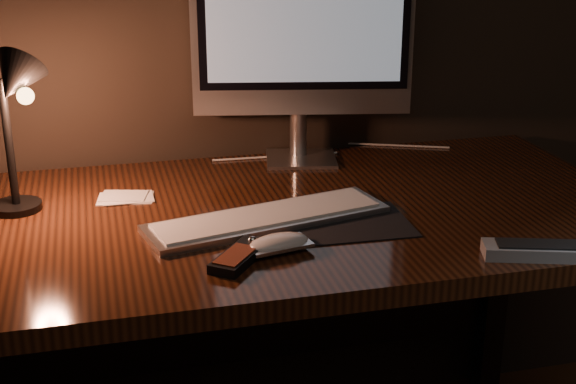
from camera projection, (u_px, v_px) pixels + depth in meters
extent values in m
cube|color=#3C1C0D|center=(246.00, 222.00, 1.59)|extent=(1.60, 0.75, 0.04)
cube|color=black|center=(494.00, 280.00, 2.19)|extent=(0.06, 0.06, 0.71)
cube|color=black|center=(221.00, 273.00, 2.00)|extent=(1.48, 0.02, 0.51)
cube|color=silver|center=(301.00, 159.00, 1.91)|extent=(0.19, 0.18, 0.01)
cylinder|color=silver|center=(298.00, 132.00, 1.91)|extent=(0.05, 0.05, 0.11)
cube|color=silver|center=(302.00, 24.00, 1.79)|extent=(0.50, 0.13, 0.41)
cube|color=black|center=(304.00, 13.00, 1.77)|extent=(0.46, 0.10, 0.35)
cube|color=#8AA5BD|center=(305.00, 13.00, 1.76)|extent=(0.43, 0.09, 0.31)
cube|color=silver|center=(267.00, 218.00, 1.54)|extent=(0.49, 0.23, 0.02)
cube|color=black|center=(349.00, 223.00, 1.53)|extent=(0.24, 0.19, 0.00)
ellipsoid|color=white|center=(279.00, 246.00, 1.41)|extent=(0.12, 0.08, 0.02)
cube|color=black|center=(240.00, 256.00, 1.37)|extent=(0.13, 0.14, 0.02)
cube|color=maroon|center=(240.00, 252.00, 1.37)|extent=(0.09, 0.10, 0.00)
sphere|color=silver|center=(240.00, 251.00, 1.37)|extent=(0.02, 0.02, 0.02)
cube|color=gray|center=(549.00, 251.00, 1.38)|extent=(0.23, 0.12, 0.02)
cube|color=black|center=(550.00, 245.00, 1.38)|extent=(0.18, 0.10, 0.00)
cylinder|color=red|center=(550.00, 243.00, 1.38)|extent=(0.01, 0.01, 0.00)
cylinder|color=#0C8C19|center=(550.00, 243.00, 1.38)|extent=(0.01, 0.01, 0.00)
cylinder|color=gold|center=(550.00, 243.00, 1.38)|extent=(0.01, 0.01, 0.00)
cylinder|color=#1433BF|center=(550.00, 243.00, 1.38)|extent=(0.01, 0.01, 0.00)
cube|color=white|center=(125.00, 197.00, 1.66)|extent=(0.12, 0.09, 0.01)
cylinder|color=black|center=(17.00, 207.00, 1.60)|extent=(0.11, 0.11, 0.01)
cylinder|color=black|center=(9.00, 143.00, 1.55)|extent=(0.02, 0.02, 0.25)
cone|color=black|center=(14.00, 80.00, 1.48)|extent=(0.16, 0.16, 0.13)
sphere|color=#FFB266|center=(25.00, 96.00, 1.48)|extent=(0.03, 0.03, 0.03)
cylinder|color=white|center=(336.00, 152.00, 1.96)|extent=(0.57, 0.15, 0.01)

